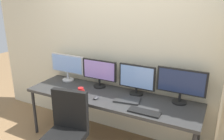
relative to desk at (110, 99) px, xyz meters
The scene contains 11 objects.
wall_back 0.74m from the desk, 90.00° to the left, with size 4.77×0.10×2.60m.
desk is the anchor object (origin of this frame).
monitor_far_left 0.94m from the desk, 166.20° to the left, with size 0.60×0.18×0.42m.
monitor_center_left 0.45m from the desk, 143.61° to the left, with size 0.54×0.18×0.40m.
monitor_center_right 0.45m from the desk, 36.39° to the left, with size 0.50×0.18×0.41m.
monitor_far_right 0.94m from the desk, 13.81° to the left, with size 0.60×0.18×0.44m.
keyboard_left 0.61m from the desk, 157.67° to the right, with size 0.34×0.13×0.02m, color #38383D.
keyboard_right 0.61m from the desk, 22.33° to the right, with size 0.37×0.13×0.02m, color black.
computer_mouse 0.22m from the desk, 125.51° to the right, with size 0.06×0.10×0.03m, color #38383D.
laptop_closed 0.27m from the desk, ahead, with size 0.32×0.22×0.02m, color #2D2D2D.
coffee_mug 0.42m from the desk, 161.83° to the right, with size 0.11×0.08×0.09m.
Camera 1 is at (1.28, -1.84, 2.02)m, focal length 36.16 mm.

